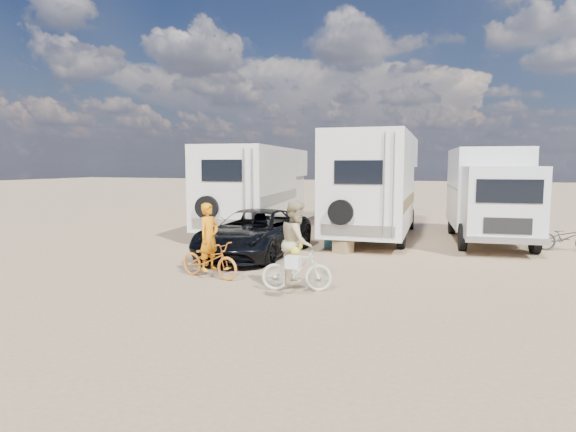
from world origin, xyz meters
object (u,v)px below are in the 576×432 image
(cooler, at_px, (333,240))
(bike_woman, at_px, (297,270))
(box_truck, at_px, (490,196))
(rider_woman, at_px, (297,250))
(rv_left, at_px, (258,189))
(rider_man, at_px, (209,244))
(bike_parked, at_px, (566,237))
(crate, at_px, (343,247))
(dark_suv, at_px, (255,233))
(rv_main, at_px, (375,186))
(bike_man, at_px, (209,260))

(cooler, bearing_deg, bike_woman, -98.70)
(box_truck, relative_size, bike_woman, 4.25)
(bike_woman, relative_size, rider_woman, 0.86)
(box_truck, relative_size, rider_woman, 3.65)
(rv_left, relative_size, rider_man, 5.33)
(rider_man, height_order, bike_parked, rider_man)
(bike_woman, relative_size, bike_parked, 0.91)
(bike_woman, bearing_deg, cooler, -7.34)
(bike_woman, xyz_separation_m, crate, (-0.10, 4.72, -0.26))
(box_truck, bearing_deg, dark_suv, -149.14)
(dark_suv, bearing_deg, rv_left, 111.85)
(rv_left, xyz_separation_m, rider_woman, (4.64, -8.70, -0.80))
(rv_left, xyz_separation_m, box_truck, (8.81, -0.31, -0.05))
(box_truck, bearing_deg, bike_woman, -122.36)
(rv_main, distance_m, bike_woman, 8.58)
(rider_woman, xyz_separation_m, crate, (-0.10, 4.72, -0.69))
(bike_parked, bearing_deg, bike_woman, 135.67)
(box_truck, distance_m, bike_woman, 9.45)
(bike_woman, height_order, cooler, bike_woman)
(box_truck, distance_m, cooler, 5.72)
(rv_main, distance_m, rv_left, 4.87)
(cooler, xyz_separation_m, crate, (0.55, -0.93, -0.05))
(crate, bearing_deg, rider_man, -117.94)
(rv_main, xyz_separation_m, cooler, (-0.87, -2.80, -1.65))
(bike_woman, height_order, rider_man, rider_man)
(rider_man, relative_size, cooler, 2.70)
(rider_man, distance_m, bike_parked, 11.14)
(rider_woman, distance_m, crate, 4.77)
(dark_suv, xyz_separation_m, crate, (2.38, 1.30, -0.49))
(bike_man, bearing_deg, dark_suv, 13.80)
(rv_main, xyz_separation_m, rider_man, (-2.58, -8.00, -1.08))
(rv_left, xyz_separation_m, crate, (4.54, -3.99, -1.49))
(bike_parked, bearing_deg, box_truck, 61.38)
(bike_woman, distance_m, rider_woman, 0.43)
(box_truck, bearing_deg, bike_parked, -31.03)
(crate, bearing_deg, bike_man, -117.94)
(box_truck, bearing_deg, crate, -145.22)
(dark_suv, xyz_separation_m, bike_woman, (2.48, -3.42, -0.22))
(rider_woman, height_order, cooler, rider_woman)
(bike_man, relative_size, bike_parked, 1.00)
(rv_left, xyz_separation_m, bike_woman, (4.64, -8.70, -1.22))
(bike_woman, height_order, rider_woman, rider_woman)
(rv_main, height_order, bike_man, rv_main)
(rider_man, xyz_separation_m, rider_woman, (2.36, -0.45, 0.07))
(bike_man, relative_size, crate, 3.45)
(crate, bearing_deg, dark_suv, -151.39)
(rider_man, relative_size, bike_parked, 0.97)
(rv_left, height_order, rider_woman, rv_left)
(dark_suv, xyz_separation_m, cooler, (1.82, 2.23, -0.44))
(rv_main, distance_m, cooler, 3.37)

